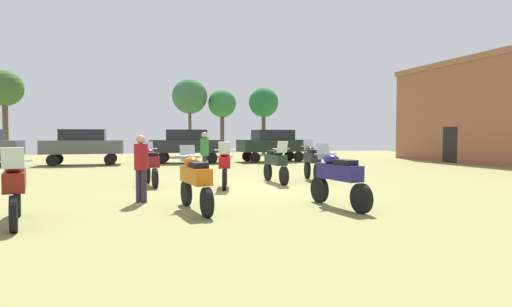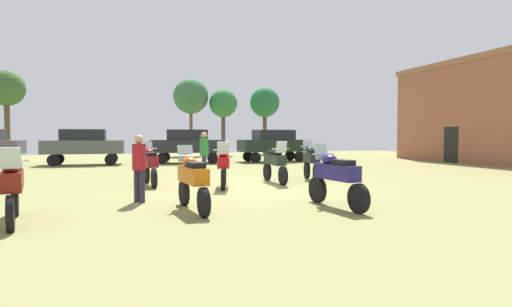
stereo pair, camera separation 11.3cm
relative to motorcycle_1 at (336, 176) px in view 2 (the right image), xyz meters
The scene contains 17 objects.
ground_plane 4.65m from the motorcycle_1, 102.10° to the left, with size 44.00×52.00×0.02m.
motorcycle_1 is the anchor object (origin of this frame).
motorcycle_2 4.79m from the motorcycle_1, 110.87° to the left, with size 0.77×2.18×1.49m.
motorcycle_4 5.21m from the motorcycle_1, 86.67° to the left, with size 0.62×2.28×1.48m.
motorcycle_5 3.31m from the motorcycle_1, behind, with size 0.65×2.23×1.46m.
motorcycle_7 5.84m from the motorcycle_1, 71.55° to the left, with size 0.70×2.19×1.51m.
motorcycle_8 6.94m from the motorcycle_1, 124.91° to the left, with size 0.62×2.23×1.47m.
motorcycle_9 6.77m from the motorcycle_1, behind, with size 0.72×2.27×1.49m.
car_1 16.83m from the motorcycle_1, 76.00° to the left, with size 4.39×2.03×2.00m.
car_3 16.62m from the motorcycle_1, 94.37° to the left, with size 4.56×2.56×2.00m.
car_4 18.11m from the motorcycle_1, 113.09° to the left, with size 4.33×1.86×2.00m.
person_1 7.69m from the motorcycle_1, 103.84° to the left, with size 0.44×0.44×1.80m.
person_2 4.87m from the motorcycle_1, 154.56° to the left, with size 0.48×0.48×1.70m.
tree_1 28.56m from the motorcycle_1, 75.58° to the left, with size 2.66×2.66×5.93m.
tree_2 26.43m from the motorcycle_1, 89.49° to the left, with size 2.88×2.88×6.30m.
tree_3 30.08m from the motorcycle_1, 116.68° to the left, with size 2.64×2.64×6.47m.
tree_5 26.31m from the motorcycle_1, 83.59° to the left, with size 2.34×2.34×5.49m.
Camera 2 is at (-3.63, -13.37, 1.73)m, focal length 29.65 mm.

